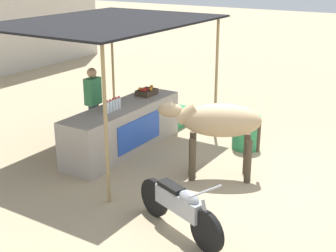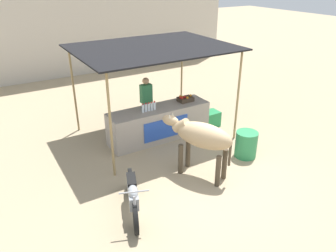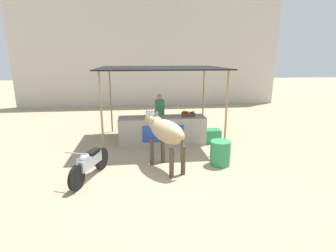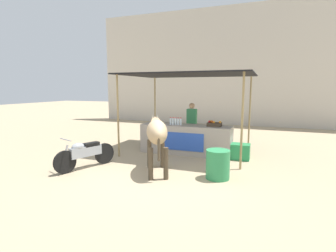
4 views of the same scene
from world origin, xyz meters
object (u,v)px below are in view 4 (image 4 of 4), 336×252
Objects in this scene: water_barrel at (218,164)px; motorcycle_parked at (85,153)px; stall_counter at (186,139)px; vendor_behind_counter at (192,125)px; cow at (157,133)px; fruit_crate at (214,124)px; cooler_box at (240,152)px.

water_barrel is 0.41× the size of motorcycle_parked.
vendor_behind_counter reaches higher than stall_counter.
water_barrel is at bearing -55.19° from stall_counter.
motorcycle_parked is at bearing -168.33° from cow.
cow is at bearing -114.95° from fruit_crate.
cow is (-0.10, -2.92, 0.18)m from vendor_behind_counter.
cooler_box is 2.01m from water_barrel.
cow is (-1.56, -0.09, 0.68)m from water_barrel.
water_barrel is at bearing -99.01° from cooler_box.
water_barrel is 3.55m from motorcycle_parked.
stall_counter is 3.30m from motorcycle_parked.
fruit_crate is at bearing -36.77° from vendor_behind_counter.
stall_counter is at bearing 86.99° from cow.
stall_counter is 2.24m from cow.
water_barrel is at bearing 7.96° from motorcycle_parked.
cooler_box is at bearing -25.51° from vendor_behind_counter.
fruit_crate is at bearing 3.21° from stall_counter.
motorcycle_parked is (-3.51, -0.49, 0.08)m from water_barrel.
stall_counter is at bearing 51.27° from motorcycle_parked.
vendor_behind_counter reaches higher than motorcycle_parked.
stall_counter is 5.00× the size of cooler_box.
water_barrel is (-0.31, -1.99, 0.11)m from cooler_box.
stall_counter is at bearing -88.58° from vendor_behind_counter.
vendor_behind_counter is 2.75× the size of cooler_box.
stall_counter is at bearing -176.79° from fruit_crate.
fruit_crate reaches higher than motorcycle_parked.
stall_counter is at bearing 176.85° from cooler_box.
vendor_behind_counter is at bearing 143.23° from fruit_crate.
water_barrel is at bearing -76.09° from fruit_crate.
vendor_behind_counter is at bearing 91.42° from stall_counter.
cooler_box is 0.35× the size of motorcycle_parked.
cooler_box is (1.76, -0.10, -0.24)m from stall_counter.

